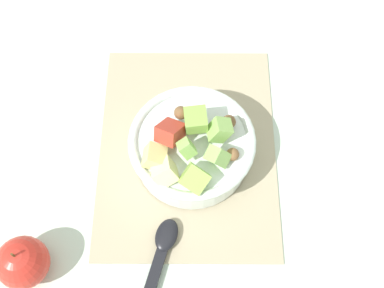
{
  "coord_description": "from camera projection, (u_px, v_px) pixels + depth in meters",
  "views": [
    {
      "loc": [
        -0.39,
        -0.01,
        0.79
      ],
      "look_at": [
        -0.02,
        -0.01,
        0.06
      ],
      "focal_mm": 45.47,
      "sensor_mm": 36.0,
      "label": 1
    }
  ],
  "objects": [
    {
      "name": "whole_apple",
      "position": [
        23.0,
        262.0,
        0.75
      ],
      "size": [
        0.08,
        0.08,
        0.09
      ],
      "color": "red",
      "rests_on": "ground_plane"
    },
    {
      "name": "salad_bowl",
      "position": [
        192.0,
        147.0,
        0.83
      ],
      "size": [
        0.21,
        0.21,
        0.12
      ],
      "color": "white",
      "rests_on": "placemat"
    },
    {
      "name": "ground_plane",
      "position": [
        187.0,
        148.0,
        0.88
      ],
      "size": [
        2.4,
        2.4,
        0.0
      ],
      "primitive_type": "plane",
      "color": "silver"
    },
    {
      "name": "placemat",
      "position": [
        187.0,
        147.0,
        0.88
      ],
      "size": [
        0.42,
        0.32,
        0.01
      ],
      "primitive_type": "cube",
      "color": "tan",
      "rests_on": "ground_plane"
    },
    {
      "name": "serving_spoon",
      "position": [
        160.0,
        258.0,
        0.78
      ],
      "size": [
        0.2,
        0.08,
        0.01
      ],
      "color": "black",
      "rests_on": "placemat"
    }
  ]
}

